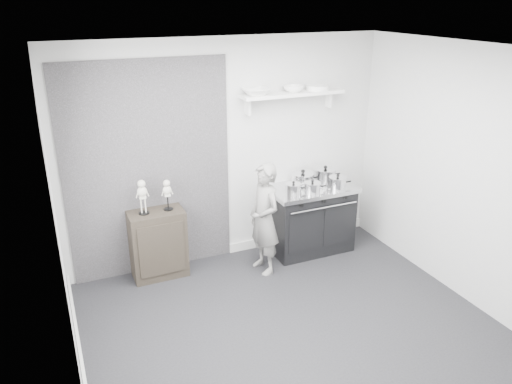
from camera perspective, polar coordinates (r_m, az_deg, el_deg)
ground at (r=5.16m, az=4.31°, el=-15.58°), size 4.00×4.00×0.00m
room_shell at (r=4.46m, az=2.99°, el=2.24°), size 4.02×3.62×2.71m
wall_shelf at (r=6.08m, az=4.17°, el=11.05°), size 1.30×0.26×0.24m
stove at (r=6.47m, az=6.17°, el=-2.97°), size 1.08×0.67×0.87m
side_cabinet at (r=5.97m, az=-11.13°, el=-5.81°), size 0.63×0.37×0.82m
child at (r=5.83m, az=0.97°, el=-3.10°), size 0.38×0.53×1.35m
pot_front_left at (r=6.05m, az=4.30°, el=0.38°), size 0.28×0.20×0.16m
pot_back_left at (r=6.35m, az=5.37°, el=1.51°), size 0.38×0.29×0.20m
pot_back_right at (r=6.49m, az=7.91°, el=1.92°), size 0.35×0.27×0.22m
pot_front_right at (r=6.27m, az=9.29°, el=1.04°), size 0.31×0.22×0.19m
pot_front_center at (r=6.12m, az=6.46°, el=0.54°), size 0.29×0.20×0.16m
skeleton_full at (r=5.68m, az=-12.86°, el=-0.27°), size 0.13×0.08×0.47m
skeleton_torso at (r=5.74m, az=-10.11°, el=-0.08°), size 0.12×0.07×0.42m
bowl_large at (r=5.85m, az=-0.01°, el=11.40°), size 0.32×0.32×0.08m
bowl_small at (r=6.06m, az=4.30°, el=11.68°), size 0.24×0.24×0.07m
plate_stack at (r=6.22m, az=7.01°, el=11.77°), size 0.28×0.28×0.06m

